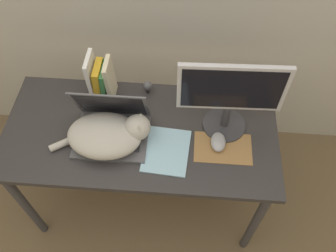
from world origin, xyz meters
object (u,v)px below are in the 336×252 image
at_px(external_monitor, 230,95).
at_px(laptop, 112,127).
at_px(computer_mouse, 218,142).
at_px(notepad, 166,151).
at_px(book_row, 101,80).
at_px(webcam, 148,86).
at_px(cat, 109,134).

bearing_deg(external_monitor, laptop, -170.94).
distance_m(computer_mouse, notepad, 0.24).
height_order(laptop, computer_mouse, laptop).
relative_size(external_monitor, computer_mouse, 4.39).
distance_m(book_row, notepad, 0.47).
height_order(computer_mouse, webcam, webcam).
xyz_separation_m(laptop, cat, (-0.00, -0.05, 0.02)).
bearing_deg(webcam, notepad, -70.61).
xyz_separation_m(notepad, webcam, (-0.12, 0.34, 0.04)).
bearing_deg(laptop, book_row, 109.85).
height_order(cat, notepad, cat).
bearing_deg(computer_mouse, book_row, 155.66).
bearing_deg(book_row, webcam, 8.36).
relative_size(external_monitor, webcam, 6.41).
bearing_deg(notepad, cat, 174.32).
bearing_deg(cat, laptop, 88.19).
relative_size(computer_mouse, webcam, 1.46).
xyz_separation_m(external_monitor, computer_mouse, (-0.03, -0.11, -0.20)).
relative_size(cat, book_row, 1.86).
height_order(laptop, external_monitor, external_monitor).
distance_m(computer_mouse, book_row, 0.63).
xyz_separation_m(laptop, external_monitor, (0.52, 0.08, 0.17)).
bearing_deg(book_row, computer_mouse, -24.34).
distance_m(laptop, book_row, 0.25).
xyz_separation_m(cat, external_monitor, (0.52, 0.14, 0.15)).
relative_size(notepad, webcam, 3.64).
relative_size(laptop, webcam, 4.69).
distance_m(laptop, cat, 0.06).
height_order(cat, book_row, book_row).
xyz_separation_m(book_row, webcam, (0.22, 0.03, -0.06)).
bearing_deg(external_monitor, book_row, 166.01).
xyz_separation_m(cat, computer_mouse, (0.49, 0.03, -0.05)).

